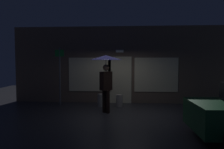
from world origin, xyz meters
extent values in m
plane|color=#2D2D33|center=(0.00, 0.00, 0.00)|extent=(18.00, 18.00, 0.00)
cube|color=brown|center=(0.00, 2.35, 1.81)|extent=(10.19, 0.30, 3.62)
cube|color=beige|center=(0.00, 2.18, 1.10)|extent=(1.10, 0.04, 2.20)
cube|color=beige|center=(-1.43, 2.18, 1.35)|extent=(2.02, 0.04, 1.60)
cube|color=beige|center=(1.70, 2.18, 1.35)|extent=(2.02, 0.04, 1.60)
cube|color=white|center=(0.00, 2.10, 2.45)|extent=(0.36, 0.16, 0.12)
cylinder|color=black|center=(-0.54, 0.25, 0.44)|extent=(0.15, 0.15, 0.88)
cylinder|color=black|center=(-0.39, 0.12, 0.44)|extent=(0.15, 0.15, 0.88)
cube|color=black|center=(-0.46, 0.18, 1.23)|extent=(0.48, 0.50, 0.71)
cube|color=silver|center=(-0.36, 0.27, 1.23)|extent=(0.11, 0.12, 0.57)
cube|color=navy|center=(-0.36, 0.27, 1.21)|extent=(0.05, 0.05, 0.45)
sphere|color=tan|center=(-0.46, 0.18, 1.74)|extent=(0.24, 0.24, 0.24)
cylinder|color=slate|center=(-0.46, 0.18, 1.74)|extent=(0.02, 0.02, 0.94)
cone|color=#14144C|center=(-0.46, 0.18, 2.12)|extent=(1.24, 1.24, 0.18)
cylinder|color=black|center=(2.63, -1.76, 0.32)|extent=(0.65, 0.24, 0.64)
cylinder|color=#595B60|center=(-2.66, 1.48, 1.30)|extent=(0.07, 0.07, 2.59)
cube|color=#198C33|center=(-2.66, 1.46, 2.34)|extent=(0.40, 0.02, 0.30)
cylinder|color=#B2A899|center=(0.01, 1.31, 0.26)|extent=(0.28, 0.28, 0.53)
cylinder|color=#9E998E|center=(-0.82, 1.28, 0.28)|extent=(0.23, 0.23, 0.57)
camera|label=1|loc=(0.33, -8.06, 1.99)|focal=34.88mm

